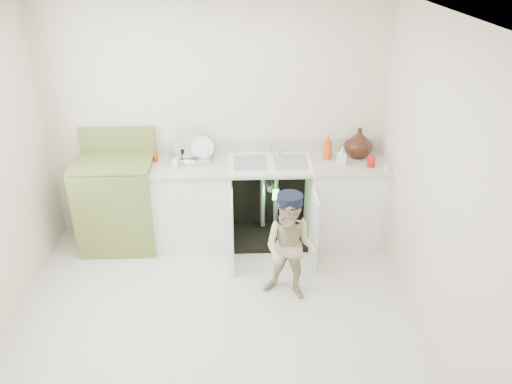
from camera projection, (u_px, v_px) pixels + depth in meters
ground at (215, 312)px, 4.41m from camera, size 3.50×3.50×0.00m
room_shell at (209, 186)px, 3.83m from camera, size 6.00×5.50×1.26m
counter_run at (272, 200)px, 5.28m from camera, size 2.44×1.02×1.21m
avocado_stove at (119, 201)px, 5.19m from camera, size 0.78×0.65×1.21m
repair_worker at (290, 248)px, 4.39m from camera, size 0.60×0.91×1.03m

